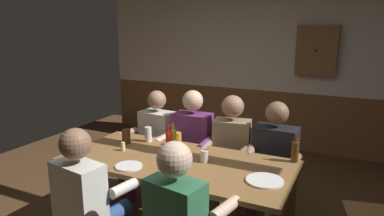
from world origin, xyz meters
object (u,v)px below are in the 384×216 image
object	(u,v)px
dining_table	(177,170)
person_2	(230,149)
person_4	(88,195)
pint_glass_2	(148,134)
plate_1	(129,166)
pint_glass_3	(126,136)
wall_dart_cabinet	(317,50)
bottle_1	(173,139)
person_3	(273,157)
person_0	(154,139)
plate_0	(265,181)
pint_glass_0	(204,156)
bottle_0	(295,151)
person_1	(191,142)
pint_glass_4	(177,139)
bottle_2	(169,142)
table_candle	(123,146)
pint_glass_1	(175,164)

from	to	relation	value
dining_table	person_2	xyz separation A→B (m)	(0.23, 0.69, 0.01)
person_4	pint_glass_2	size ratio (longest dim) A/B	8.09
plate_1	pint_glass_3	world-z (taller)	pint_glass_3
pint_glass_2	wall_dart_cabinet	world-z (taller)	wall_dart_cabinet
dining_table	bottle_1	xyz separation A→B (m)	(-0.16, 0.22, 0.20)
person_3	plate_1	distance (m)	1.38
dining_table	pint_glass_3	size ratio (longest dim) A/B	14.10
person_0	pint_glass_2	xyz separation A→B (m)	(0.18, -0.38, 0.18)
pint_glass_2	pint_glass_3	world-z (taller)	pint_glass_2
person_2	plate_0	size ratio (longest dim) A/B	4.40
person_4	pint_glass_0	xyz separation A→B (m)	(0.61, 0.74, 0.15)
person_2	bottle_0	xyz separation A→B (m)	(0.67, -0.29, 0.18)
person_1	pint_glass_4	xyz separation A→B (m)	(0.05, -0.37, 0.15)
person_2	bottle_0	world-z (taller)	person_2
person_3	bottle_1	xyz separation A→B (m)	(-0.83, -0.46, 0.20)
person_1	bottle_0	bearing A→B (deg)	161.12
plate_1	pint_glass_4	distance (m)	0.65
person_2	bottle_1	bearing A→B (deg)	38.80
bottle_2	dining_table	bearing A→B (deg)	-34.90
pint_glass_0	bottle_1	bearing A→B (deg)	156.77
pint_glass_3	dining_table	bearing A→B (deg)	-14.14
table_candle	pint_glass_3	xyz separation A→B (m)	(-0.10, 0.18, 0.03)
pint_glass_0	pint_glass_1	bearing A→B (deg)	-117.28
plate_1	pint_glass_4	size ratio (longest dim) A/B	1.69
person_2	pint_glass_1	world-z (taller)	person_2
person_2	bottle_1	world-z (taller)	person_2
person_0	table_candle	xyz separation A→B (m)	(0.12, -0.70, 0.15)
pint_glass_0	pint_glass_4	bearing A→B (deg)	146.54
pint_glass_2	pint_glass_1	bearing A→B (deg)	-41.35
dining_table	person_4	world-z (taller)	person_4
person_2	pint_glass_3	size ratio (longest dim) A/B	8.70
person_2	table_candle	world-z (taller)	person_2
plate_1	person_3	bearing A→B (deg)	46.88
bottle_0	pint_glass_3	xyz separation A→B (m)	(-1.56, -0.23, -0.02)
plate_1	bottle_0	world-z (taller)	bottle_0
person_3	person_0	bearing A→B (deg)	1.43
pint_glass_2	wall_dart_cabinet	bearing A→B (deg)	63.91
bottle_2	person_1	bearing A→B (deg)	97.87
person_2	bottle_0	distance (m)	0.76
bottle_0	person_0	bearing A→B (deg)	169.64
person_3	pint_glass_4	world-z (taller)	person_3
dining_table	bottle_0	xyz separation A→B (m)	(0.91, 0.39, 0.19)
table_candle	bottle_2	size ratio (longest dim) A/B	0.29
plate_0	pint_glass_4	xyz separation A→B (m)	(-0.95, 0.42, 0.06)
person_0	bottle_1	xyz separation A→B (m)	(0.51, -0.46, 0.21)
pint_glass_4	person_0	bearing A→B (deg)	144.15
person_0	person_1	bearing A→B (deg)	-172.62
plate_1	person_0	bearing A→B (deg)	111.60
dining_table	wall_dart_cabinet	bearing A→B (deg)	75.38
person_0	table_candle	distance (m)	0.73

